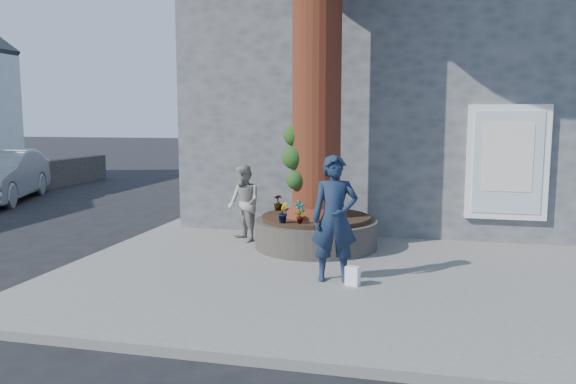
% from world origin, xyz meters
% --- Properties ---
extents(ground, '(120.00, 120.00, 0.00)m').
position_xyz_m(ground, '(0.00, 0.00, 0.00)').
color(ground, black).
rests_on(ground, ground).
extents(pavement, '(9.00, 8.00, 0.12)m').
position_xyz_m(pavement, '(1.50, 1.00, 0.06)').
color(pavement, slate).
rests_on(pavement, ground).
extents(yellow_line, '(0.10, 30.00, 0.01)m').
position_xyz_m(yellow_line, '(-3.05, 1.00, 0.00)').
color(yellow_line, yellow).
rests_on(yellow_line, ground).
extents(stone_shop, '(10.30, 8.30, 6.30)m').
position_xyz_m(stone_shop, '(2.50, 7.20, 3.16)').
color(stone_shop, '#505355').
rests_on(stone_shop, ground).
extents(planter, '(2.30, 2.30, 0.60)m').
position_xyz_m(planter, '(0.80, 2.00, 0.41)').
color(planter, black).
rests_on(planter, pavement).
extents(man, '(0.77, 0.58, 1.88)m').
position_xyz_m(man, '(1.47, -0.11, 1.06)').
color(man, '#142138').
rests_on(man, pavement).
extents(woman, '(0.92, 0.92, 1.51)m').
position_xyz_m(woman, '(-0.69, 2.20, 0.88)').
color(woman, '#9A9994').
rests_on(woman, pavement).
extents(shopping_bag, '(0.23, 0.17, 0.28)m').
position_xyz_m(shopping_bag, '(1.77, -0.31, 0.26)').
color(shopping_bag, white).
rests_on(shopping_bag, pavement).
extents(car_silver, '(3.30, 5.08, 1.58)m').
position_xyz_m(car_silver, '(-9.80, 6.28, 0.79)').
color(car_silver, gray).
rests_on(car_silver, ground).
extents(plant_a, '(0.26, 0.23, 0.40)m').
position_xyz_m(plant_a, '(0.66, 1.15, 0.92)').
color(plant_a, gray).
rests_on(plant_a, planter).
extents(plant_b, '(0.22, 0.22, 0.37)m').
position_xyz_m(plant_b, '(0.37, 1.15, 0.90)').
color(plant_b, gray).
rests_on(plant_b, planter).
extents(plant_c, '(0.24, 0.24, 0.31)m').
position_xyz_m(plant_c, '(-0.05, 2.44, 0.88)').
color(plant_c, gray).
rests_on(plant_c, planter).
extents(plant_d, '(0.34, 0.36, 0.33)m').
position_xyz_m(plant_d, '(0.45, 2.85, 0.88)').
color(plant_d, gray).
rests_on(plant_d, planter).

